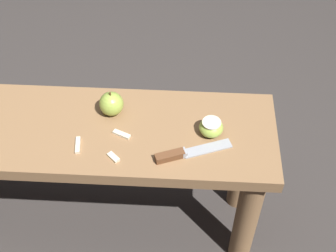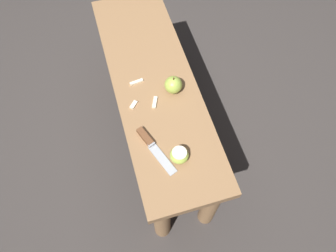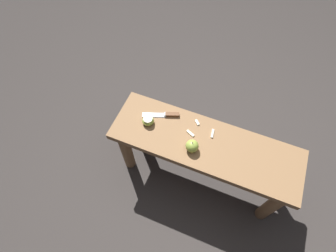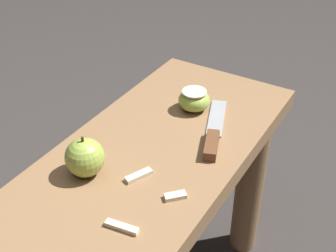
% 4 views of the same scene
% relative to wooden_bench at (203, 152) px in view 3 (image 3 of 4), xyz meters
% --- Properties ---
extents(ground_plane, '(8.00, 8.00, 0.00)m').
position_rel_wooden_bench_xyz_m(ground_plane, '(0.00, 0.00, -0.37)').
color(ground_plane, '#383330').
extents(wooden_bench, '(1.07, 0.33, 0.49)m').
position_rel_wooden_bench_xyz_m(wooden_bench, '(0.00, 0.00, 0.00)').
color(wooden_bench, olive).
rests_on(wooden_bench, ground_plane).
extents(knife, '(0.21, 0.10, 0.02)m').
position_rel_wooden_bench_xyz_m(knife, '(-0.27, 0.09, 0.13)').
color(knife, '#9EA0A5').
rests_on(knife, wooden_bench).
extents(apple_whole, '(0.07, 0.07, 0.08)m').
position_rel_wooden_bench_xyz_m(apple_whole, '(-0.06, -0.06, 0.15)').
color(apple_whole, '#9EB747').
rests_on(apple_whole, wooden_bench).
extents(apple_cut, '(0.07, 0.07, 0.04)m').
position_rel_wooden_bench_xyz_m(apple_cut, '(-0.35, 0.00, 0.14)').
color(apple_cut, '#9EB747').
rests_on(apple_cut, wooden_bench).
extents(apple_slice_near_knife, '(0.02, 0.06, 0.01)m').
position_rel_wooden_bench_xyz_m(apple_slice_near_knife, '(0.02, 0.07, 0.12)').
color(apple_slice_near_knife, beige).
rests_on(apple_slice_near_knife, wooden_bench).
extents(apple_slice_center, '(0.04, 0.04, 0.01)m').
position_rel_wooden_bench_xyz_m(apple_slice_center, '(-0.09, 0.11, 0.12)').
color(apple_slice_center, beige).
rests_on(apple_slice_center, wooden_bench).
extents(apple_slice_near_bowl, '(0.05, 0.03, 0.01)m').
position_rel_wooden_bench_xyz_m(apple_slice_near_bowl, '(-0.10, 0.02, 0.12)').
color(apple_slice_near_bowl, beige).
rests_on(apple_slice_near_bowl, wooden_bench).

